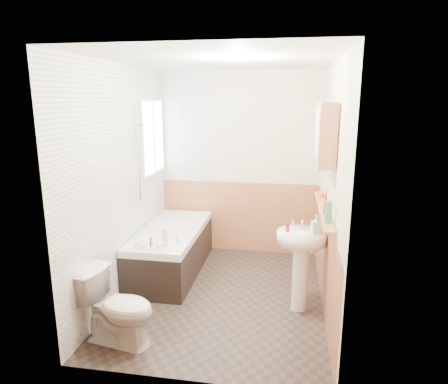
{
  "coord_description": "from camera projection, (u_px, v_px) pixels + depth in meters",
  "views": [
    {
      "loc": [
        0.7,
        -4.0,
        2.15
      ],
      "look_at": [
        0.0,
        0.15,
        1.15
      ],
      "focal_mm": 32.0,
      "sensor_mm": 36.0,
      "label": 1
    }
  ],
  "objects": [
    {
      "name": "wall_front",
      "position": [
        187.0,
        229.0,
        2.8
      ],
      "size": [
        2.2,
        0.02,
        2.5
      ],
      "primitive_type": "cube",
      "color": "beige",
      "rests_on": "ground"
    },
    {
      "name": "wall_right",
      "position": [
        331.0,
        190.0,
        3.98
      ],
      "size": [
        0.02,
        2.8,
        2.5
      ],
      "primitive_type": "cube",
      "color": "beige",
      "rests_on": "ground"
    },
    {
      "name": "pine_shelf",
      "position": [
        324.0,
        210.0,
        3.92
      ],
      "size": [
        0.1,
        1.44,
        0.03
      ],
      "primitive_type": "cube",
      "color": "#B8764B",
      "rests_on": "wall_right"
    },
    {
      "name": "wall_back",
      "position": [
        239.0,
        164.0,
        5.51
      ],
      "size": [
        2.2,
        0.02,
        2.5
      ],
      "primitive_type": "cube",
      "color": "beige",
      "rests_on": "ground"
    },
    {
      "name": "cream_jar",
      "position": [
        137.0,
        245.0,
        4.33
      ],
      "size": [
        0.09,
        0.09,
        0.04
      ],
      "primitive_type": "cylinder",
      "rotation": [
        0.0,
        0.0,
        0.39
      ],
      "color": "silver",
      "rests_on": "bathtub"
    },
    {
      "name": "tile_return_back",
      "position": [
        187.0,
        127.0,
        5.49
      ],
      "size": [
        0.75,
        0.01,
        1.5
      ],
      "primitive_type": "cube",
      "color": "white",
      "rests_on": "wall_back"
    },
    {
      "name": "sink",
      "position": [
        301.0,
        254.0,
        4.03
      ],
      "size": [
        0.5,
        0.4,
        0.96
      ],
      "rotation": [
        0.0,
        0.0,
        -0.22
      ],
      "color": "white",
      "rests_on": "floor"
    },
    {
      "name": "ceiling",
      "position": [
        221.0,
        60.0,
        3.87
      ],
      "size": [
        2.8,
        2.8,
        0.0
      ],
      "primitive_type": "plane",
      "rotation": [
        3.14,
        0.0,
        0.0
      ],
      "color": "white",
      "rests_on": "ground"
    },
    {
      "name": "orange_bottle",
      "position": [
        177.0,
        239.0,
        4.43
      ],
      "size": [
        0.03,
        0.03,
        0.09
      ],
      "primitive_type": "cylinder",
      "rotation": [
        0.0,
        0.0,
        -0.22
      ],
      "color": "silver",
      "rests_on": "bathtub"
    },
    {
      "name": "toilet",
      "position": [
        118.0,
        308.0,
        3.53
      ],
      "size": [
        0.74,
        0.5,
        0.67
      ],
      "primitive_type": "imported",
      "rotation": [
        0.0,
        0.0,
        1.38
      ],
      "color": "white",
      "rests_on": "floor"
    },
    {
      "name": "window",
      "position": [
        153.0,
        137.0,
        5.15
      ],
      "size": [
        0.03,
        0.79,
        0.99
      ],
      "color": "white",
      "rests_on": "wall_left"
    },
    {
      "name": "green_bottle",
      "position": [
        326.0,
        201.0,
        3.73
      ],
      "size": [
        0.06,
        0.06,
        0.25
      ],
      "primitive_type": "cone",
      "rotation": [
        0.0,
        0.0,
        -0.21
      ],
      "color": "maroon",
      "rests_on": "pine_shelf"
    },
    {
      "name": "floor",
      "position": [
        222.0,
        295.0,
        4.45
      ],
      "size": [
        2.8,
        2.8,
        0.0
      ],
      "primitive_type": "plane",
      "color": "#2A211E",
      "rests_on": "ground"
    },
    {
      "name": "foam_can",
      "position": [
        328.0,
        212.0,
        3.45
      ],
      "size": [
        0.08,
        0.08,
        0.19
      ],
      "primitive_type": "cylinder",
      "rotation": [
        0.0,
        0.0,
        0.41
      ],
      "color": "#388447",
      "rests_on": "pine_shelf"
    },
    {
      "name": "tile_cladding_left",
      "position": [
        123.0,
        182.0,
        4.33
      ],
      "size": [
        0.01,
        2.8,
        2.5
      ],
      "primitive_type": "cube",
      "color": "white",
      "rests_on": "wall_left"
    },
    {
      "name": "wainscot_right",
      "position": [
        324.0,
        260.0,
        4.16
      ],
      "size": [
        0.01,
        2.8,
        1.0
      ],
      "primitive_type": "cube",
      "color": "#B8764B",
      "rests_on": "wall_right"
    },
    {
      "name": "clear_bottle",
      "position": [
        288.0,
        228.0,
        3.94
      ],
      "size": [
        0.04,
        0.04,
        0.09
      ],
      "primitive_type": "cylinder",
      "rotation": [
        0.0,
        0.0,
        -0.26
      ],
      "color": "maroon",
      "rests_on": "sink"
    },
    {
      "name": "black_jar",
      "position": [
        321.0,
        194.0,
        4.4
      ],
      "size": [
        0.09,
        0.09,
        0.05
      ],
      "primitive_type": "cylinder",
      "rotation": [
        0.0,
        0.0,
        -0.15
      ],
      "color": "orange",
      "rests_on": "pine_shelf"
    },
    {
      "name": "wainscot_back",
      "position": [
        238.0,
        217.0,
        5.66
      ],
      "size": [
        2.2,
        0.01,
        1.0
      ],
      "primitive_type": "cube",
      "color": "#B8764B",
      "rests_on": "wall_back"
    },
    {
      "name": "soap_bottle",
      "position": [
        316.0,
        229.0,
        3.9
      ],
      "size": [
        0.12,
        0.2,
        0.08
      ],
      "primitive_type": "imported",
      "rotation": [
        0.0,
        0.0,
        0.19
      ],
      "color": "silver",
      "rests_on": "sink"
    },
    {
      "name": "medicine_cabinet",
      "position": [
        326.0,
        134.0,
        3.72
      ],
      "size": [
        0.16,
        0.64,
        0.58
      ],
      "color": "#B8764B",
      "rests_on": "wall_right"
    },
    {
      "name": "wainscot_front",
      "position": [
        190.0,
        322.0,
        3.0
      ],
      "size": [
        2.2,
        0.01,
        1.0
      ],
      "primitive_type": "cube",
      "color": "#B8764B",
      "rests_on": "wall_front"
    },
    {
      "name": "shower_riser",
      "position": [
        139.0,
        147.0,
        4.61
      ],
      "size": [
        0.1,
        0.07,
        1.09
      ],
      "color": "silver",
      "rests_on": "wall_left"
    },
    {
      "name": "wall_left",
      "position": [
        121.0,
        182.0,
        4.34
      ],
      "size": [
        0.02,
        2.8,
        2.5
      ],
      "primitive_type": "cube",
      "color": "beige",
      "rests_on": "ground"
    },
    {
      "name": "blue_gel",
      "position": [
        165.0,
        237.0,
        4.33
      ],
      "size": [
        0.06,
        0.04,
        0.2
      ],
      "primitive_type": "cube",
      "rotation": [
        0.0,
        0.0,
        0.02
      ],
      "color": "silver",
      "rests_on": "bathtub"
    },
    {
      "name": "bathtub",
      "position": [
        172.0,
        249.0,
        5.0
      ],
      "size": [
        0.7,
        1.64,
        0.71
      ],
      "color": "black",
      "rests_on": "floor"
    }
  ]
}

